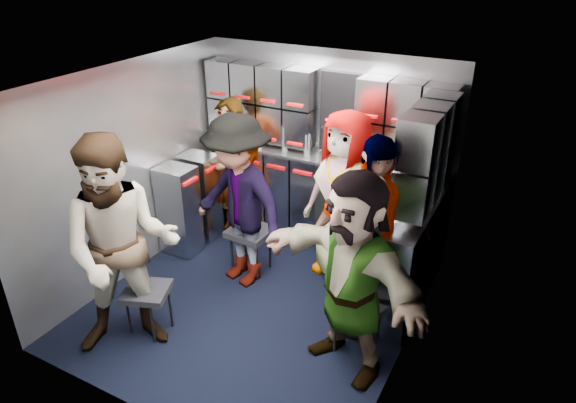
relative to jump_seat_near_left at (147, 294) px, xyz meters
The scene contains 29 objects.
floor 1.07m from the jump_seat_near_left, 51.96° to the left, with size 3.00×3.00×0.00m, color black.
wall_back 2.46m from the jump_seat_near_left, 74.91° to the left, with size 2.80×0.04×2.10m, color gray.
wall_left 1.30m from the jump_seat_near_left, 134.81° to the left, with size 0.04×3.00×2.10m, color gray.
wall_right 2.27m from the jump_seat_near_left, 21.35° to the left, with size 0.04×3.00×2.10m, color gray.
ceiling 1.99m from the jump_seat_near_left, 51.96° to the left, with size 2.80×3.00×0.02m, color silver.
cart_bank_back 2.17m from the jump_seat_near_left, 73.47° to the left, with size 2.68×0.38×0.99m, color #A7AEB8.
cart_bank_left 1.47m from the jump_seat_near_left, 113.02° to the left, with size 0.38×0.76×0.99m, color #A7AEB8.
counter 2.26m from the jump_seat_near_left, 73.47° to the left, with size 2.68×0.42×0.03m, color #AFB1B6.
locker_bank_back 2.49m from the jump_seat_near_left, 73.91° to the left, with size 2.68×0.28×0.82m, color #A7AEB8.
locker_bank_right 2.63m from the jump_seat_near_left, 38.56° to the left, with size 0.28×1.00×0.82m, color #A7AEB8.
right_cabinet 2.33m from the jump_seat_near_left, 36.64° to the left, with size 0.28×1.20×1.00m, color #A7AEB8.
coffee_niche 2.58m from the jump_seat_near_left, 70.07° to the left, with size 0.46×0.16×0.84m, color black, non-canonical shape.
red_latch_strip 2.04m from the jump_seat_near_left, 71.82° to the left, with size 2.60×0.02×0.03m, color #B9070B.
jump_seat_near_left is the anchor object (origin of this frame).
jump_seat_mid_left 1.24m from the jump_seat_near_left, 76.52° to the left, with size 0.42×0.40×0.48m.
jump_seat_center 2.11m from the jump_seat_near_left, 58.05° to the left, with size 0.51×0.49×0.50m.
jump_seat_mid_right 1.96m from the jump_seat_near_left, 34.90° to the left, with size 0.46×0.44×0.49m.
jump_seat_near_right 1.77m from the jump_seat_near_left, 20.50° to the left, with size 0.44×0.42×0.43m.
attendant_standing 1.79m from the jump_seat_near_left, 98.88° to the left, with size 0.59×0.39×1.61m, color black.
attendant_arc_a 0.58m from the jump_seat_near_left, 90.00° to the right, with size 0.90×0.70×1.86m, color black.
attendant_arc_b 1.17m from the jump_seat_near_left, 74.26° to the left, with size 1.11×0.64×1.72m, color black.
attendant_arc_c 2.02m from the jump_seat_near_left, 55.27° to the left, with size 0.84×0.55×1.72m, color black.
attendant_arc_d 1.93m from the jump_seat_near_left, 30.36° to the left, with size 1.04×0.43×1.78m, color black.
attendant_arc_e 1.78m from the jump_seat_near_left, 14.86° to the left, with size 1.56×0.50×1.69m, color black.
bottle_left 2.22m from the jump_seat_near_left, 76.00° to the left, with size 0.06×0.06×0.23m, color white.
bottle_mid 2.19m from the jump_seat_near_left, 83.28° to the left, with size 0.06×0.06×0.27m, color white.
bottle_right 2.66m from the jump_seat_near_left, 52.85° to the left, with size 0.07×0.07×0.25m, color white.
cup_left 2.14m from the jump_seat_near_left, 92.58° to the left, with size 0.08×0.08×0.10m, color #C6AE8B.
cup_right 2.76m from the jump_seat_near_left, 49.12° to the left, with size 0.09×0.09×0.09m, color #C6AE8B.
Camera 1 is at (2.10, -3.33, 3.05)m, focal length 32.00 mm.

